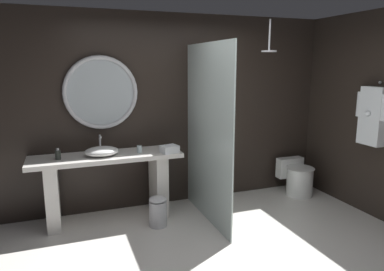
# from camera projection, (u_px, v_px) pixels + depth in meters

# --- Properties ---
(ground_plane) EXTENTS (5.76, 5.76, 0.00)m
(ground_plane) POSITION_uv_depth(u_px,v_px,m) (228.00, 270.00, 3.40)
(ground_plane) COLOR silver
(back_wall_panel) EXTENTS (4.80, 0.10, 2.60)m
(back_wall_panel) POSITION_uv_depth(u_px,v_px,m) (169.00, 111.00, 4.89)
(back_wall_panel) COLOR black
(back_wall_panel) RESTS_ON ground_plane
(side_wall_right) EXTENTS (0.10, 2.47, 2.60)m
(side_wall_right) POSITION_uv_depth(u_px,v_px,m) (366.00, 114.00, 4.64)
(side_wall_right) COLOR black
(side_wall_right) RESTS_ON ground_plane
(vanity_counter) EXTENTS (1.83, 0.55, 0.84)m
(vanity_counter) POSITION_uv_depth(u_px,v_px,m) (108.00, 179.00, 4.42)
(vanity_counter) COLOR silver
(vanity_counter) RESTS_ON ground_plane
(vessel_sink) EXTENTS (0.41, 0.34, 0.23)m
(vessel_sink) POSITION_uv_depth(u_px,v_px,m) (102.00, 151.00, 4.29)
(vessel_sink) COLOR white
(vessel_sink) RESTS_ON vanity_counter
(tumbler_cup) EXTENTS (0.06, 0.06, 0.09)m
(tumbler_cup) POSITION_uv_depth(u_px,v_px,m) (139.00, 149.00, 4.44)
(tumbler_cup) COLOR silver
(tumbler_cup) RESTS_ON vanity_counter
(soap_dispenser) EXTENTS (0.06, 0.06, 0.13)m
(soap_dispenser) POSITION_uv_depth(u_px,v_px,m) (58.00, 155.00, 4.12)
(soap_dispenser) COLOR #282D28
(soap_dispenser) RESTS_ON vanity_counter
(round_wall_mirror) EXTENTS (0.92, 0.06, 0.92)m
(round_wall_mirror) POSITION_uv_depth(u_px,v_px,m) (101.00, 93.00, 4.44)
(round_wall_mirror) COLOR silver
(shower_glass_panel) EXTENTS (0.02, 1.40, 2.19)m
(shower_glass_panel) POSITION_uv_depth(u_px,v_px,m) (208.00, 134.00, 4.33)
(shower_glass_panel) COLOR silver
(shower_glass_panel) RESTS_ON ground_plane
(rain_shower_head) EXTENTS (0.20, 0.20, 0.41)m
(rain_shower_head) POSITION_uv_depth(u_px,v_px,m) (269.00, 48.00, 4.58)
(rain_shower_head) COLOR silver
(hanging_bathrobe) EXTENTS (0.20, 0.49, 0.79)m
(hanging_bathrobe) POSITION_uv_depth(u_px,v_px,m) (372.00, 114.00, 4.38)
(hanging_bathrobe) COLOR silver
(toilet) EXTENTS (0.41, 0.55, 0.52)m
(toilet) POSITION_uv_depth(u_px,v_px,m) (297.00, 178.00, 5.34)
(toilet) COLOR white
(toilet) RESTS_ON ground_plane
(waste_bin) EXTENTS (0.22, 0.22, 0.37)m
(waste_bin) POSITION_uv_depth(u_px,v_px,m) (158.00, 211.00, 4.29)
(waste_bin) COLOR silver
(waste_bin) RESTS_ON ground_plane
(folded_hand_towel) EXTENTS (0.24, 0.21, 0.09)m
(folded_hand_towel) POSITION_uv_depth(u_px,v_px,m) (169.00, 149.00, 4.44)
(folded_hand_towel) COLOR white
(folded_hand_towel) RESTS_ON vanity_counter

